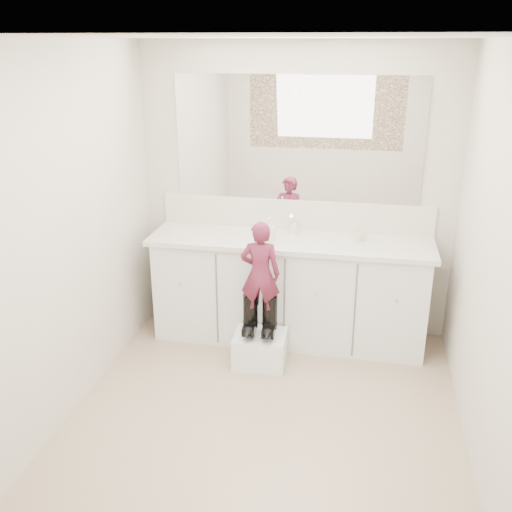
# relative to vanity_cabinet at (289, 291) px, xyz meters

# --- Properties ---
(floor) EXTENTS (3.00, 3.00, 0.00)m
(floor) POSITION_rel_vanity_cabinet_xyz_m (0.00, -1.23, -0.42)
(floor) COLOR #937560
(floor) RESTS_ON ground
(ceiling) EXTENTS (3.00, 3.00, 0.00)m
(ceiling) POSITION_rel_vanity_cabinet_xyz_m (0.00, -1.23, 1.97)
(ceiling) COLOR white
(ceiling) RESTS_ON wall_back
(wall_back) EXTENTS (2.60, 0.00, 2.60)m
(wall_back) POSITION_rel_vanity_cabinet_xyz_m (0.00, 0.27, 0.77)
(wall_back) COLOR beige
(wall_back) RESTS_ON floor
(wall_front) EXTENTS (2.60, 0.00, 2.60)m
(wall_front) POSITION_rel_vanity_cabinet_xyz_m (0.00, -2.73, 0.77)
(wall_front) COLOR beige
(wall_front) RESTS_ON floor
(wall_left) EXTENTS (0.00, 3.00, 3.00)m
(wall_left) POSITION_rel_vanity_cabinet_xyz_m (-1.30, -1.23, 0.78)
(wall_left) COLOR beige
(wall_left) RESTS_ON floor
(wall_right) EXTENTS (0.00, 3.00, 3.00)m
(wall_right) POSITION_rel_vanity_cabinet_xyz_m (1.30, -1.23, 0.78)
(wall_right) COLOR beige
(wall_right) RESTS_ON floor
(vanity_cabinet) EXTENTS (2.20, 0.55, 0.85)m
(vanity_cabinet) POSITION_rel_vanity_cabinet_xyz_m (0.00, 0.00, 0.00)
(vanity_cabinet) COLOR silver
(vanity_cabinet) RESTS_ON floor
(countertop) EXTENTS (2.28, 0.58, 0.04)m
(countertop) POSITION_rel_vanity_cabinet_xyz_m (0.00, -0.01, 0.45)
(countertop) COLOR beige
(countertop) RESTS_ON vanity_cabinet
(backsplash) EXTENTS (2.28, 0.03, 0.25)m
(backsplash) POSITION_rel_vanity_cabinet_xyz_m (0.00, 0.26, 0.59)
(backsplash) COLOR beige
(backsplash) RESTS_ON countertop
(mirror) EXTENTS (2.00, 0.02, 1.00)m
(mirror) POSITION_rel_vanity_cabinet_xyz_m (0.00, 0.26, 1.22)
(mirror) COLOR white
(mirror) RESTS_ON wall_back
(dot_panel) EXTENTS (2.00, 0.01, 1.20)m
(dot_panel) POSITION_rel_vanity_cabinet_xyz_m (0.00, -2.71, 1.22)
(dot_panel) COLOR #472819
(dot_panel) RESTS_ON wall_front
(faucet) EXTENTS (0.08, 0.08, 0.10)m
(faucet) POSITION_rel_vanity_cabinet_xyz_m (0.00, 0.15, 0.52)
(faucet) COLOR silver
(faucet) RESTS_ON countertop
(cup) EXTENTS (0.10, 0.10, 0.08)m
(cup) POSITION_rel_vanity_cabinet_xyz_m (0.55, 0.04, 0.51)
(cup) COLOR beige
(cup) RESTS_ON countertop
(soap_bottle) EXTENTS (0.09, 0.09, 0.18)m
(soap_bottle) POSITION_rel_vanity_cabinet_xyz_m (-0.16, -0.07, 0.56)
(soap_bottle) COLOR silver
(soap_bottle) RESTS_ON countertop
(step_stool) EXTENTS (0.41, 0.35, 0.25)m
(step_stool) POSITION_rel_vanity_cabinet_xyz_m (-0.16, -0.48, -0.30)
(step_stool) COLOR white
(step_stool) RESTS_ON floor
(boot_left) EXTENTS (0.13, 0.23, 0.33)m
(boot_left) POSITION_rel_vanity_cabinet_xyz_m (-0.23, -0.48, -0.01)
(boot_left) COLOR black
(boot_left) RESTS_ON step_stool
(boot_right) EXTENTS (0.13, 0.23, 0.33)m
(boot_right) POSITION_rel_vanity_cabinet_xyz_m (-0.08, -0.48, -0.01)
(boot_right) COLOR black
(boot_right) RESTS_ON step_stool
(toddler) EXTENTS (0.30, 0.21, 0.81)m
(toddler) POSITION_rel_vanity_cabinet_xyz_m (-0.16, -0.48, 0.34)
(toddler) COLOR #982E57
(toddler) RESTS_ON step_stool
(toothbrush) EXTENTS (0.14, 0.02, 0.06)m
(toothbrush) POSITION_rel_vanity_cabinet_xyz_m (-0.09, -0.48, 0.48)
(toothbrush) COLOR #CD508E
(toothbrush) RESTS_ON toddler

